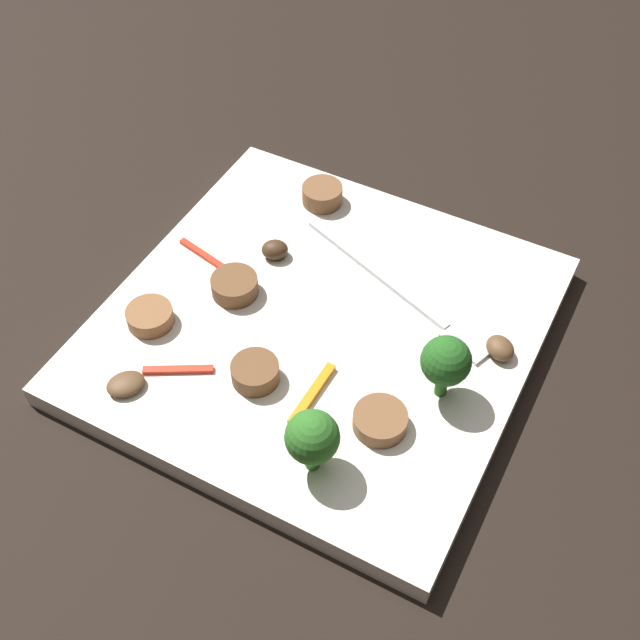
{
  "coord_description": "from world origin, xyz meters",
  "views": [
    {
      "loc": [
        0.17,
        -0.33,
        0.46
      ],
      "look_at": [
        0.0,
        0.0,
        0.02
      ],
      "focal_mm": 45.28,
      "sensor_mm": 36.0,
      "label": 1
    }
  ],
  "objects_px": {
    "plate": "(320,328)",
    "broccoli_floret_1": "(446,362)",
    "sausage_slice_0": "(380,421)",
    "sausage_slice_1": "(322,194)",
    "sausage_slice_3": "(150,316)",
    "mushroom_1": "(500,348)",
    "broccoli_floret_0": "(312,438)",
    "sausage_slice_4": "(255,372)",
    "pepper_strip_2": "(204,255)",
    "fork": "(406,296)",
    "mushroom_0": "(275,250)",
    "pepper_strip_0": "(178,370)",
    "mushroom_2": "(126,384)",
    "pepper_strip_1": "(312,394)",
    "sausage_slice_2": "(235,286)"
  },
  "relations": [
    {
      "from": "sausage_slice_2",
      "to": "mushroom_0",
      "type": "height_order",
      "value": "same"
    },
    {
      "from": "broccoli_floret_0",
      "to": "mushroom_1",
      "type": "xyz_separation_m",
      "value": [
        0.07,
        0.14,
        -0.02
      ]
    },
    {
      "from": "plate",
      "to": "pepper_strip_1",
      "type": "distance_m",
      "value": 0.07
    },
    {
      "from": "broccoli_floret_0",
      "to": "mushroom_1",
      "type": "bearing_deg",
      "value": 62.23
    },
    {
      "from": "fork",
      "to": "mushroom_0",
      "type": "distance_m",
      "value": 0.11
    },
    {
      "from": "sausage_slice_3",
      "to": "mushroom_0",
      "type": "distance_m",
      "value": 0.11
    },
    {
      "from": "plate",
      "to": "fork",
      "type": "xyz_separation_m",
      "value": [
        0.04,
        0.05,
        0.01
      ]
    },
    {
      "from": "plate",
      "to": "broccoli_floret_1",
      "type": "distance_m",
      "value": 0.11
    },
    {
      "from": "broccoli_floret_1",
      "to": "pepper_strip_0",
      "type": "height_order",
      "value": "broccoli_floret_1"
    },
    {
      "from": "sausage_slice_1",
      "to": "mushroom_1",
      "type": "relative_size",
      "value": 1.49
    },
    {
      "from": "plate",
      "to": "broccoli_floret_1",
      "type": "relative_size",
      "value": 5.82
    },
    {
      "from": "sausage_slice_2",
      "to": "mushroom_2",
      "type": "bearing_deg",
      "value": -99.79
    },
    {
      "from": "sausage_slice_1",
      "to": "sausage_slice_2",
      "type": "height_order",
      "value": "sausage_slice_1"
    },
    {
      "from": "sausage_slice_0",
      "to": "sausage_slice_4",
      "type": "bearing_deg",
      "value": -176.65
    },
    {
      "from": "sausage_slice_3",
      "to": "mushroom_1",
      "type": "distance_m",
      "value": 0.24
    },
    {
      "from": "sausage_slice_1",
      "to": "pepper_strip_2",
      "type": "height_order",
      "value": "sausage_slice_1"
    },
    {
      "from": "broccoli_floret_1",
      "to": "sausage_slice_4",
      "type": "relative_size",
      "value": 1.55
    },
    {
      "from": "broccoli_floret_1",
      "to": "pepper_strip_0",
      "type": "distance_m",
      "value": 0.18
    },
    {
      "from": "mushroom_0",
      "to": "mushroom_2",
      "type": "height_order",
      "value": "mushroom_0"
    },
    {
      "from": "broccoli_floret_1",
      "to": "pepper_strip_1",
      "type": "relative_size",
      "value": 0.94
    },
    {
      "from": "plate",
      "to": "broccoli_floret_1",
      "type": "bearing_deg",
      "value": -10.16
    },
    {
      "from": "sausage_slice_3",
      "to": "mushroom_0",
      "type": "xyz_separation_m",
      "value": [
        0.04,
        0.1,
        0.0
      ]
    },
    {
      "from": "pepper_strip_2",
      "to": "sausage_slice_3",
      "type": "bearing_deg",
      "value": -87.75
    },
    {
      "from": "broccoli_floret_0",
      "to": "sausage_slice_0",
      "type": "xyz_separation_m",
      "value": [
        0.02,
        0.04,
        -0.02
      ]
    },
    {
      "from": "sausage_slice_4",
      "to": "sausage_slice_1",
      "type": "bearing_deg",
      "value": 103.86
    },
    {
      "from": "sausage_slice_2",
      "to": "broccoli_floret_0",
      "type": "bearing_deg",
      "value": -40.14
    },
    {
      "from": "broccoli_floret_0",
      "to": "pepper_strip_0",
      "type": "bearing_deg",
      "value": 169.87
    },
    {
      "from": "plate",
      "to": "sausage_slice_2",
      "type": "distance_m",
      "value": 0.07
    },
    {
      "from": "broccoli_floret_1",
      "to": "pepper_strip_2",
      "type": "xyz_separation_m",
      "value": [
        -0.21,
        0.03,
        -0.03
      ]
    },
    {
      "from": "plate",
      "to": "sausage_slice_4",
      "type": "bearing_deg",
      "value": -101.86
    },
    {
      "from": "sausage_slice_3",
      "to": "sausage_slice_4",
      "type": "bearing_deg",
      "value": -4.82
    },
    {
      "from": "sausage_slice_0",
      "to": "sausage_slice_1",
      "type": "distance_m",
      "value": 0.22
    },
    {
      "from": "plate",
      "to": "mushroom_1",
      "type": "distance_m",
      "value": 0.13
    },
    {
      "from": "sausage_slice_3",
      "to": "pepper_strip_0",
      "type": "distance_m",
      "value": 0.05
    },
    {
      "from": "sausage_slice_2",
      "to": "sausage_slice_4",
      "type": "xyz_separation_m",
      "value": [
        0.05,
        -0.06,
        0.0
      ]
    },
    {
      "from": "fork",
      "to": "pepper_strip_2",
      "type": "height_order",
      "value": "same"
    },
    {
      "from": "mushroom_2",
      "to": "pepper_strip_0",
      "type": "height_order",
      "value": "mushroom_2"
    },
    {
      "from": "pepper_strip_0",
      "to": "pepper_strip_1",
      "type": "bearing_deg",
      "value": 15.42
    },
    {
      "from": "sausage_slice_0",
      "to": "sausage_slice_2",
      "type": "relative_size",
      "value": 1.03
    },
    {
      "from": "broccoli_floret_1",
      "to": "mushroom_2",
      "type": "xyz_separation_m",
      "value": [
        -0.19,
        -0.09,
        -0.03
      ]
    },
    {
      "from": "broccoli_floret_0",
      "to": "sausage_slice_3",
      "type": "xyz_separation_m",
      "value": [
        -0.16,
        0.05,
        -0.02
      ]
    },
    {
      "from": "broccoli_floret_0",
      "to": "sausage_slice_3",
      "type": "distance_m",
      "value": 0.16
    },
    {
      "from": "broccoli_floret_1",
      "to": "mushroom_0",
      "type": "distance_m",
      "value": 0.17
    },
    {
      "from": "sausage_slice_3",
      "to": "pepper_strip_1",
      "type": "distance_m",
      "value": 0.13
    },
    {
      "from": "fork",
      "to": "mushroom_1",
      "type": "distance_m",
      "value": 0.08
    },
    {
      "from": "sausage_slice_0",
      "to": "sausage_slice_3",
      "type": "height_order",
      "value": "same"
    },
    {
      "from": "broccoli_floret_0",
      "to": "pepper_strip_2",
      "type": "distance_m",
      "value": 0.2
    },
    {
      "from": "mushroom_0",
      "to": "fork",
      "type": "bearing_deg",
      "value": 4.18
    },
    {
      "from": "sausage_slice_0",
      "to": "mushroom_2",
      "type": "relative_size",
      "value": 1.37
    },
    {
      "from": "pepper_strip_1",
      "to": "sausage_slice_2",
      "type": "bearing_deg",
      "value": 149.68
    }
  ]
}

